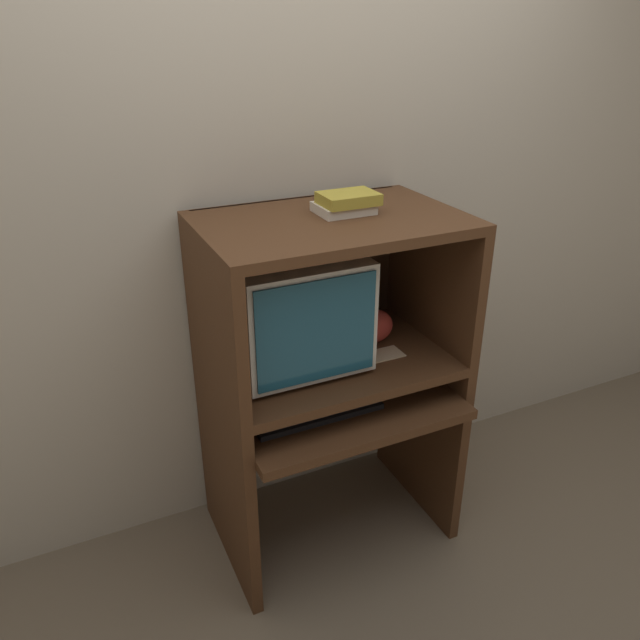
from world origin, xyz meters
TOP-DOWN VIEW (x-y plane):
  - ground_plane at (0.00, 0.00)m, footprint 12.00×12.00m
  - wall_back at (0.00, 0.66)m, footprint 6.00×0.06m
  - desk_base at (0.00, 0.26)m, footprint 0.90×0.67m
  - desk_monitor_shelf at (0.00, 0.30)m, footprint 0.90×0.60m
  - hutch_upper at (0.00, 0.33)m, footprint 0.90×0.60m
  - crt_monitor at (-0.14, 0.33)m, footprint 0.46×0.45m
  - keyboard at (-0.12, 0.16)m, footprint 0.47×0.16m
  - mouse at (0.17, 0.15)m, footprint 0.07×0.05m
  - snack_bag at (0.20, 0.33)m, footprint 0.16×0.12m
  - book_stack at (0.07, 0.33)m, footprint 0.20×0.16m
  - paper_card at (0.18, 0.22)m, footprint 0.14×0.09m

SIDE VIEW (x-z plane):
  - ground_plane at x=0.00m, z-range 0.00..0.00m
  - desk_base at x=0.00m, z-range 0.09..0.77m
  - keyboard at x=-0.12m, z-range 0.68..0.70m
  - mouse at x=0.17m, z-range 0.68..0.71m
  - desk_monitor_shelf at x=0.00m, z-range 0.72..0.85m
  - paper_card at x=0.18m, z-range 0.81..0.82m
  - snack_bag at x=0.20m, z-range 0.81..0.94m
  - crt_monitor at x=-0.14m, z-range 0.82..1.23m
  - hutch_upper at x=0.00m, z-range 0.90..1.43m
  - wall_back at x=0.00m, z-range 0.00..2.60m
  - book_stack at x=0.07m, z-range 1.34..1.41m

